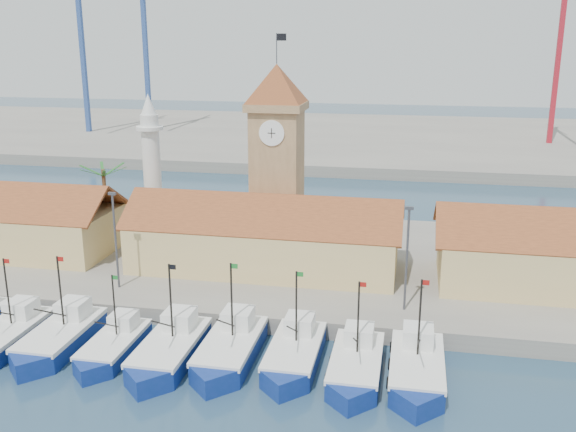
# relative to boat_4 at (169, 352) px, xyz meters

# --- Properties ---
(ground) EXTENTS (400.00, 400.00, 0.00)m
(ground) POSITION_rel_boat_4_xyz_m (3.31, -2.04, -0.83)
(ground) COLOR #1E3E50
(ground) RESTS_ON ground
(quay) EXTENTS (140.00, 32.00, 1.50)m
(quay) POSITION_rel_boat_4_xyz_m (3.31, 21.96, -0.08)
(quay) COLOR gray
(quay) RESTS_ON ground
(terminal) EXTENTS (240.00, 80.00, 2.00)m
(terminal) POSITION_rel_boat_4_xyz_m (3.31, 107.96, 0.17)
(terminal) COLOR gray
(terminal) RESTS_ON ground
(boat_1) EXTENTS (3.63, 9.94, 7.52)m
(boat_1) POSITION_rel_boat_4_xyz_m (-13.67, -0.07, -0.05)
(boat_1) COLOR navy
(boat_1) RESTS_ON ground
(boat_2) EXTENTS (3.79, 10.37, 7.85)m
(boat_2) POSITION_rel_boat_4_xyz_m (-9.32, 0.36, -0.02)
(boat_2) COLOR navy
(boat_2) RESTS_ON ground
(boat_3) EXTENTS (3.25, 8.91, 6.75)m
(boat_3) POSITION_rel_boat_4_xyz_m (-4.61, 0.08, -0.13)
(boat_3) COLOR navy
(boat_3) RESTS_ON ground
(boat_4) EXTENTS (3.86, 10.57, 8.00)m
(boat_4) POSITION_rel_boat_4_xyz_m (0.00, 0.00, 0.00)
(boat_4) COLOR navy
(boat_4) RESTS_ON ground
(boat_5) EXTENTS (3.86, 10.58, 8.01)m
(boat_5) POSITION_rel_boat_4_xyz_m (4.46, 1.05, 0.00)
(boat_5) COLOR navy
(boat_5) RESTS_ON ground
(boat_6) EXTENTS (3.67, 10.05, 7.61)m
(boat_6) POSITION_rel_boat_4_xyz_m (9.41, 1.33, -0.04)
(boat_6) COLOR navy
(boat_6) RESTS_ON ground
(boat_7) EXTENTS (3.61, 9.90, 7.49)m
(boat_7) POSITION_rel_boat_4_xyz_m (14.11, 0.48, -0.05)
(boat_7) COLOR navy
(boat_7) RESTS_ON ground
(boat_8) EXTENTS (3.80, 10.42, 7.88)m
(boat_8) POSITION_rel_boat_4_xyz_m (18.45, 0.74, -0.01)
(boat_8) COLOR navy
(boat_8) RESTS_ON ground
(hall_center) EXTENTS (27.04, 10.13, 7.61)m
(hall_center) POSITION_rel_boat_4_xyz_m (3.31, 17.96, 3.16)
(hall_center) COLOR #D5B774
(hall_center) RESTS_ON quay
(clock_tower) EXTENTS (5.80, 5.80, 22.70)m
(clock_tower) POSITION_rel_boat_4_xyz_m (3.31, 23.95, 11.13)
(clock_tower) COLOR tan
(clock_tower) RESTS_ON quay
(minaret) EXTENTS (3.00, 3.00, 16.30)m
(minaret) POSITION_rel_boat_4_xyz_m (-11.69, 25.96, 8.90)
(minaret) COLOR silver
(minaret) RESTS_ON quay
(palm_tree) EXTENTS (5.60, 5.03, 8.39)m
(palm_tree) POSITION_rel_boat_4_xyz_m (-16.69, 23.96, 5.42)
(palm_tree) COLOR brown
(palm_tree) RESTS_ON quay
(lamp_posts) EXTENTS (80.70, 0.25, 9.03)m
(lamp_posts) POSITION_rel_boat_4_xyz_m (3.81, 9.96, 5.65)
(lamp_posts) COLOR #3F3F44
(lamp_posts) RESTS_ON quay
(crane_blue_far) EXTENTS (1.00, 35.91, 47.12)m
(crane_blue_far) POSITION_rel_boat_4_xyz_m (-59.18, 98.23, 27.58)
(crane_blue_far) COLOR #2F4E91
(crane_blue_far) RESTS_ON terminal
(crane_blue_near) EXTENTS (1.00, 32.75, 42.61)m
(crane_blue_near) POSITION_rel_boat_4_xyz_m (-46.14, 104.56, 24.83)
(crane_blue_near) COLOR #2F4E91
(crane_blue_near) RESTS_ON terminal
(crane_red_right) EXTENTS (1.00, 33.76, 43.64)m
(crane_red_right) POSITION_rel_boat_4_xyz_m (45.71, 101.44, 25.48)
(crane_red_right) COLOR #AF1B28
(crane_red_right) RESTS_ON terminal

